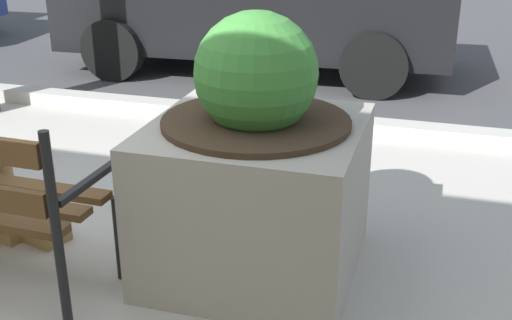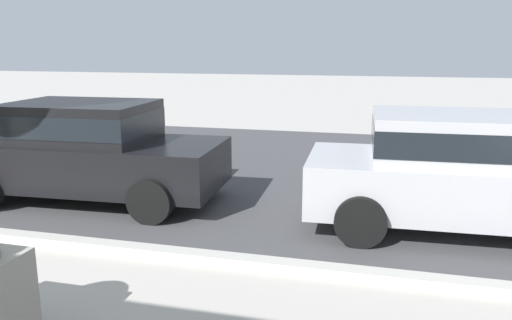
% 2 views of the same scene
% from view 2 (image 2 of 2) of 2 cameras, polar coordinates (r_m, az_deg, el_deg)
% --- Properties ---
extents(street_surface, '(60.00, 9.00, 0.01)m').
position_cam_2_polar(street_surface, '(10.90, -10.79, -0.14)').
color(street_surface, '#424244').
rests_on(street_surface, ground).
extents(curb_stone, '(60.00, 0.20, 0.12)m').
position_cam_2_polar(curb_stone, '(7.16, -26.60, -7.73)').
color(curb_stone, '#B2AFA8').
rests_on(curb_stone, ground).
extents(parked_car_black, '(4.17, 2.06, 1.56)m').
position_cam_2_polar(parked_car_black, '(8.32, -18.51, 1.30)').
color(parked_car_black, black).
rests_on(parked_car_black, ground).
extents(parked_car_silver, '(4.17, 2.06, 1.56)m').
position_cam_2_polar(parked_car_silver, '(7.09, 22.38, -0.93)').
color(parked_car_silver, '#B7B7BC').
rests_on(parked_car_silver, ground).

